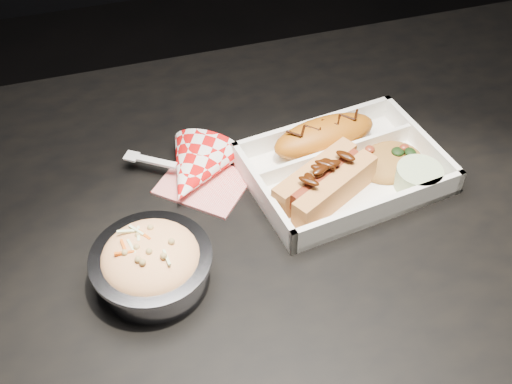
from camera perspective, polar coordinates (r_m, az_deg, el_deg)
The scene contains 8 objects.
dining_table at distance 0.89m, azimuth 3.22°, elevation -6.21°, with size 1.20×0.80×0.75m.
food_tray at distance 0.87m, azimuth 7.77°, elevation 1.81°, with size 0.27×0.21×0.04m.
fried_pastry at distance 0.89m, azimuth 6.10°, elevation 4.99°, with size 0.15×0.06×0.05m, color #AE5C11.
hotdog at distance 0.82m, azimuth 6.15°, elevation 0.88°, with size 0.15×0.12×0.06m.
fried_rice_mound at distance 0.88m, azimuth 11.88°, elevation 3.15°, with size 0.10×0.08×0.03m, color #A76F30.
cupcake_liner at distance 0.86m, azimuth 14.23°, elevation 1.23°, with size 0.06×0.06×0.03m, color #ADC494.
foil_coleslaw_cup at distance 0.74m, azimuth -9.27°, elevation -6.22°, with size 0.14×0.14×0.07m.
napkin_fork at distance 0.85m, azimuth -5.51°, elevation 1.78°, with size 0.17×0.15×0.10m.
Camera 1 is at (-0.21, -0.51, 1.35)m, focal length 45.00 mm.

